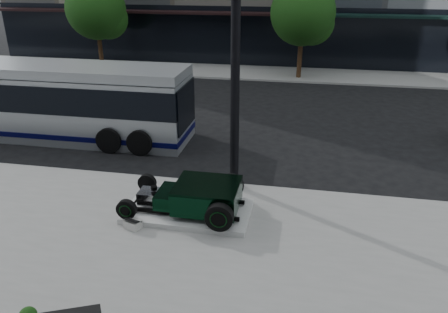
# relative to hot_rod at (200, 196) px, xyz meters

# --- Properties ---
(ground) EXTENTS (120.00, 120.00, 0.00)m
(ground) POSITION_rel_hot_rod_xyz_m (1.10, 4.06, -0.70)
(ground) COLOR black
(ground) RESTS_ON ground
(sidewalk_far) EXTENTS (70.00, 4.00, 0.12)m
(sidewalk_far) POSITION_rel_hot_rod_xyz_m (1.10, 18.06, -0.64)
(sidewalk_far) COLOR gray
(sidewalk_far) RESTS_ON ground
(street_trees) EXTENTS (29.80, 3.80, 5.70)m
(street_trees) POSITION_rel_hot_rod_xyz_m (2.24, 17.14, 3.07)
(street_trees) COLOR black
(street_trees) RESTS_ON sidewalk_far
(display_plinth) EXTENTS (3.40, 1.80, 0.15)m
(display_plinth) POSITION_rel_hot_rod_xyz_m (-0.33, 0.00, -0.50)
(display_plinth) COLOR silver
(display_plinth) RESTS_ON sidewalk_near
(hot_rod) EXTENTS (3.22, 2.00, 0.81)m
(hot_rod) POSITION_rel_hot_rod_xyz_m (0.00, 0.00, 0.00)
(hot_rod) COLOR black
(hot_rod) RESTS_ON display_plinth
(info_plaque) EXTENTS (0.47, 0.41, 0.31)m
(info_plaque) POSITION_rel_hot_rod_xyz_m (-1.55, -0.97, -0.45)
(info_plaque) COLOR silver
(info_plaque) RESTS_ON sidewalk_near
(lamppost) EXTENTS (0.48, 0.48, 8.71)m
(lamppost) POSITION_rel_hot_rod_xyz_m (0.63, 1.86, 3.45)
(lamppost) COLOR black
(lamppost) RESTS_ON sidewalk_near
(transit_bus) EXTENTS (12.12, 2.88, 2.92)m
(transit_bus) POSITION_rel_hot_rod_xyz_m (-7.80, 5.22, 0.79)
(transit_bus) COLOR #A6ABAF
(transit_bus) RESTS_ON ground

